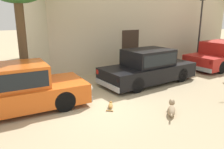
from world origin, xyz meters
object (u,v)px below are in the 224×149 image
parked_sedan_third (222,55)px  stray_cat (111,105)px  parked_sedan_nearest (15,88)px  parked_sedan_second (148,66)px  street_lamp (201,20)px  stray_dog_spotted (172,109)px

parked_sedan_third → stray_cat: parked_sedan_third is taller
parked_sedan_nearest → parked_sedan_second: (5.42, 0.04, 0.01)m
parked_sedan_nearest → stray_cat: 3.01m
parked_sedan_second → street_lamp: street_lamp is taller
parked_sedan_nearest → parked_sedan_second: parked_sedan_second is taller
stray_cat → street_lamp: 9.50m
parked_sedan_second → parked_sedan_third: same height
street_lamp → stray_dog_spotted: bearing=-147.2°
parked_sedan_third → stray_cat: bearing=-172.1°
parked_sedan_nearest → parked_sedan_third: parked_sedan_third is taller
parked_sedan_third → parked_sedan_nearest: bearing=178.0°
parked_sedan_nearest → street_lamp: bearing=13.6°
parked_sedan_nearest → stray_cat: size_ratio=8.51×
parked_sedan_nearest → stray_cat: parked_sedan_nearest is taller
stray_dog_spotted → street_lamp: street_lamp is taller
stray_dog_spotted → street_lamp: size_ratio=0.20×
parked_sedan_second → stray_cat: parked_sedan_second is taller
parked_sedan_second → stray_dog_spotted: size_ratio=5.55×
parked_sedan_nearest → street_lamp: street_lamp is taller
street_lamp → parked_sedan_nearest: bearing=-170.5°
parked_sedan_second → parked_sedan_nearest: bearing=178.8°
parked_sedan_nearest → street_lamp: (11.14, 1.86, 1.82)m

